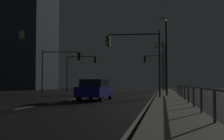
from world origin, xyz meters
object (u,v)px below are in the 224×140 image
(street_lamp_mid_block, at_px, (163,63))
(street_lamp_far_end, at_px, (162,62))
(traffic_light_far_center, at_px, (136,50))
(traffic_light_overhead_east, at_px, (60,63))
(traffic_light_near_right, at_px, (155,65))
(traffic_light_mid_left, at_px, (80,66))
(building_distant, at_px, (11,23))
(street_lamp_corner, at_px, (166,49))
(car, at_px, (95,89))

(street_lamp_mid_block, xyz_separation_m, street_lamp_far_end, (-0.23, 0.28, 0.17))
(traffic_light_far_center, distance_m, traffic_light_overhead_east, 13.00)
(traffic_light_far_center, distance_m, traffic_light_near_right, 20.46)
(traffic_light_mid_left, distance_m, street_lamp_far_end, 13.32)
(traffic_light_mid_left, bearing_deg, traffic_light_overhead_east, -90.74)
(street_lamp_far_end, distance_m, building_distant, 34.53)
(traffic_light_mid_left, xyz_separation_m, street_lamp_far_end, (11.84, 6.04, 0.85))
(traffic_light_near_right, bearing_deg, street_lamp_corner, -85.12)
(street_lamp_mid_block, height_order, building_distant, building_distant)
(traffic_light_far_center, distance_m, traffic_light_mid_left, 19.33)
(traffic_light_near_right, bearing_deg, traffic_light_mid_left, -160.84)
(traffic_light_overhead_east, relative_size, street_lamp_far_end, 0.68)
(street_lamp_corner, bearing_deg, traffic_light_mid_left, 131.60)
(traffic_light_far_center, relative_size, street_lamp_mid_block, 0.76)
(car, bearing_deg, street_lamp_corner, 48.85)
(traffic_light_far_center, bearing_deg, building_distant, 132.41)
(building_distant, bearing_deg, traffic_light_near_right, -21.41)
(car, relative_size, traffic_light_far_center, 0.81)
(traffic_light_overhead_east, bearing_deg, traffic_light_mid_left, 89.26)
(car, height_order, traffic_light_mid_left, traffic_light_mid_left)
(traffic_light_overhead_east, distance_m, traffic_light_near_right, 16.16)
(traffic_light_overhead_east, height_order, street_lamp_far_end, street_lamp_far_end)
(traffic_light_mid_left, height_order, street_lamp_corner, street_lamp_corner)
(traffic_light_far_center, xyz_separation_m, traffic_light_overhead_east, (-9.85, 8.48, -0.32))
(traffic_light_overhead_east, distance_m, street_lamp_corner, 13.58)
(traffic_light_near_right, bearing_deg, street_lamp_far_end, 64.84)
(traffic_light_far_center, relative_size, street_lamp_far_end, 0.71)
(traffic_light_near_right, distance_m, traffic_light_mid_left, 11.39)
(traffic_light_mid_left, bearing_deg, street_lamp_corner, -48.40)
(traffic_light_near_right, height_order, traffic_light_mid_left, traffic_light_near_right)
(street_lamp_mid_block, bearing_deg, street_lamp_corner, -89.44)
(traffic_light_far_center, distance_m, street_lamp_mid_block, 22.58)
(traffic_light_near_right, xyz_separation_m, street_lamp_corner, (1.50, -17.54, 0.43))
(car, distance_m, traffic_light_overhead_east, 13.91)
(street_lamp_mid_block, distance_m, street_lamp_far_end, 0.40)
(traffic_light_near_right, relative_size, building_distant, 0.20)
(traffic_light_overhead_east, xyz_separation_m, street_lamp_far_end, (11.94, 14.26, 0.99))
(traffic_light_near_right, bearing_deg, street_lamp_mid_block, 57.14)
(street_lamp_corner, bearing_deg, traffic_light_overhead_east, 155.69)
(street_lamp_far_end, bearing_deg, traffic_light_far_center, -95.27)
(traffic_light_overhead_east, relative_size, street_lamp_corner, 0.74)
(street_lamp_mid_block, xyz_separation_m, street_lamp_corner, (0.19, -19.56, -0.10))
(car, height_order, traffic_light_near_right, traffic_light_near_right)
(car, height_order, building_distant, building_distant)
(traffic_light_mid_left, bearing_deg, street_lamp_far_end, 27.02)
(car, bearing_deg, traffic_light_mid_left, 109.44)
(car, height_order, street_lamp_far_end, street_lamp_far_end)
(traffic_light_mid_left, xyz_separation_m, street_lamp_mid_block, (12.06, 5.76, 0.68))
(traffic_light_near_right, bearing_deg, car, -99.07)
(street_lamp_mid_block, distance_m, building_distant, 34.86)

